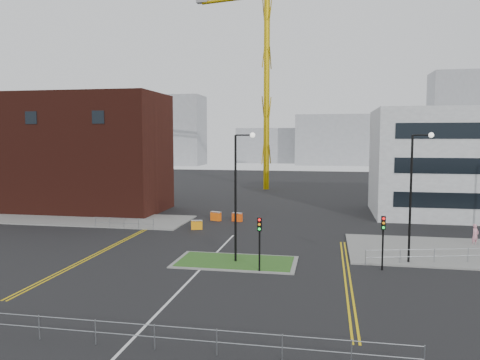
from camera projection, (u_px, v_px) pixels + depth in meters
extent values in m
plane|color=black|center=(172.00, 299.00, 25.64)|extent=(200.00, 200.00, 0.00)
cube|color=slate|center=(63.00, 218.00, 50.86)|extent=(28.00, 8.00, 0.12)
cube|color=slate|center=(236.00, 262.00, 33.10)|extent=(8.60, 4.60, 0.08)
cube|color=#26511B|center=(236.00, 262.00, 33.10)|extent=(8.00, 4.00, 0.12)
cube|color=#3F160F|center=(88.00, 153.00, 56.10)|extent=(18.00, 10.00, 14.00)
cube|color=black|center=(31.00, 118.00, 51.56)|extent=(1.40, 0.10, 1.40)
cube|color=black|center=(98.00, 117.00, 50.08)|extent=(1.40, 0.10, 1.40)
cube|color=#3F160F|center=(1.00, 168.00, 58.50)|extent=(6.00, 10.00, 10.00)
cylinder|color=#BD990B|center=(267.00, 90.00, 78.31)|extent=(1.00, 1.00, 33.42)
cylinder|color=black|center=(236.00, 200.00, 32.69)|extent=(0.16, 0.16, 9.00)
cylinder|color=black|center=(244.00, 135.00, 32.17)|extent=(1.20, 0.10, 0.10)
sphere|color=silver|center=(253.00, 135.00, 32.06)|extent=(0.36, 0.36, 0.36)
cylinder|color=black|center=(410.00, 200.00, 32.43)|extent=(0.16, 0.16, 9.00)
cylinder|color=black|center=(422.00, 135.00, 31.91)|extent=(1.20, 0.10, 0.10)
sphere|color=silver|center=(431.00, 135.00, 31.80)|extent=(0.36, 0.36, 0.36)
cylinder|color=black|center=(259.00, 250.00, 30.64)|extent=(0.12, 0.12, 3.00)
cube|color=black|center=(260.00, 224.00, 30.48)|extent=(0.28, 0.22, 0.90)
sphere|color=red|center=(259.00, 220.00, 30.33)|extent=(0.18, 0.18, 0.18)
sphere|color=orange|center=(259.00, 224.00, 30.36)|extent=(0.18, 0.18, 0.18)
sphere|color=#0CCC33|center=(259.00, 229.00, 30.38)|extent=(0.18, 0.18, 0.18)
cylinder|color=black|center=(383.00, 248.00, 31.12)|extent=(0.12, 0.12, 3.00)
cube|color=black|center=(383.00, 223.00, 30.96)|extent=(0.28, 0.22, 0.90)
sphere|color=red|center=(384.00, 219.00, 30.81)|extent=(0.18, 0.18, 0.18)
sphere|color=orange|center=(384.00, 223.00, 30.84)|extent=(0.18, 0.18, 0.18)
sphere|color=#0CCC33|center=(383.00, 228.00, 30.86)|extent=(0.18, 0.18, 0.18)
cylinder|color=gray|center=(124.00, 323.00, 19.68)|extent=(24.00, 0.04, 0.04)
cylinder|color=gray|center=(125.00, 334.00, 19.72)|extent=(24.00, 0.04, 0.04)
cylinder|color=gray|center=(424.00, 359.00, 17.51)|extent=(0.05, 0.05, 1.10)
cylinder|color=gray|center=(124.00, 218.00, 45.19)|extent=(6.00, 0.04, 0.04)
cylinder|color=gray|center=(124.00, 223.00, 45.24)|extent=(6.00, 0.04, 0.04)
cylinder|color=gray|center=(95.00, 222.00, 45.79)|extent=(0.05, 0.05, 1.10)
cylinder|color=gray|center=(153.00, 224.00, 44.68)|extent=(0.05, 0.05, 1.10)
cylinder|color=gray|center=(366.00, 257.00, 32.37)|extent=(0.05, 0.05, 1.10)
cube|color=silver|center=(183.00, 287.00, 27.60)|extent=(0.15, 30.00, 0.01)
cube|color=gold|center=(105.00, 249.00, 37.09)|extent=(0.12, 24.00, 0.01)
cube|color=gold|center=(108.00, 249.00, 37.03)|extent=(0.12, 24.00, 0.01)
cube|color=gold|center=(345.00, 277.00, 29.76)|extent=(0.12, 20.00, 0.01)
cube|color=gold|center=(350.00, 277.00, 29.70)|extent=(0.12, 20.00, 0.01)
cube|color=gray|center=(175.00, 131.00, 149.45)|extent=(18.00, 12.00, 22.00)
cube|color=gray|center=(334.00, 140.00, 150.28)|extent=(24.00, 12.00, 16.00)
cube|color=gray|center=(455.00, 120.00, 138.38)|extent=(14.00, 12.00, 28.00)
cube|color=gray|center=(281.00, 145.00, 163.57)|extent=(30.00, 12.00, 12.00)
imported|color=pink|center=(475.00, 235.00, 38.12)|extent=(0.79, 0.74, 1.81)
cube|color=#FE620E|center=(216.00, 216.00, 49.70)|extent=(1.22, 0.76, 0.96)
cube|color=silver|center=(216.00, 212.00, 49.66)|extent=(1.22, 0.76, 0.12)
cube|color=#FF990E|center=(197.00, 225.00, 44.97)|extent=(1.12, 0.58, 0.89)
cube|color=silver|center=(197.00, 221.00, 44.94)|extent=(1.12, 0.58, 0.11)
cube|color=#FD510E|center=(237.00, 217.00, 49.27)|extent=(1.16, 0.66, 0.92)
cube|color=silver|center=(237.00, 213.00, 49.23)|extent=(1.16, 0.66, 0.11)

